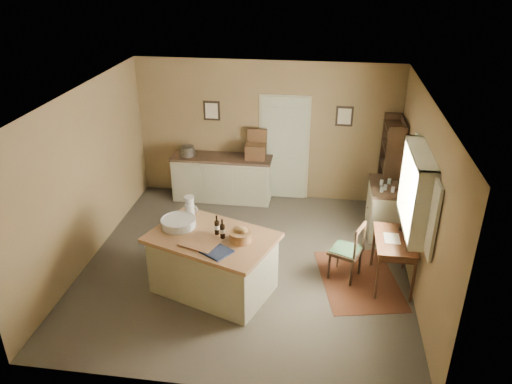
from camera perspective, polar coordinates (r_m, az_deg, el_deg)
ground at (r=8.00m, az=-1.10°, el=-8.20°), size 5.00×5.00×0.00m
wall_back at (r=9.61m, az=1.19°, el=6.95°), size 5.00×0.10×2.70m
wall_front at (r=5.22m, az=-5.63°, el=-11.27°), size 5.00×0.10×2.70m
wall_left at (r=8.08m, az=-18.99°, el=1.60°), size 0.10×5.00×2.70m
wall_right at (r=7.38m, az=18.34°, el=-0.65°), size 0.10×5.00×2.70m
ceiling at (r=6.85m, az=-1.30°, el=10.80°), size 5.00×5.00×0.00m
door at (r=9.66m, az=3.22°, el=5.13°), size 0.97×0.06×2.11m
framed_prints at (r=9.46m, az=2.41°, el=8.96°), size 2.82×0.02×0.38m
window at (r=7.11m, az=18.19°, el=0.11°), size 0.25×1.99×1.12m
work_island at (r=7.22m, az=-4.99°, el=-7.90°), size 1.99×1.63×1.20m
sideboard at (r=9.79m, az=-3.85°, el=1.77°), size 1.94×0.55×1.18m
rug at (r=7.80m, az=11.66°, el=-9.78°), size 1.40×1.79×0.01m
writing_desk at (r=7.49m, az=15.56°, el=-5.78°), size 0.56×0.92×0.82m
desk_chair at (r=7.58m, az=10.21°, el=-6.64°), size 0.57×0.57×0.93m
right_cabinet at (r=8.91m, az=14.39°, el=-1.82°), size 0.53×0.94×0.99m
shelving_unit at (r=9.30m, az=15.28°, el=2.52°), size 0.32×0.84×1.86m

